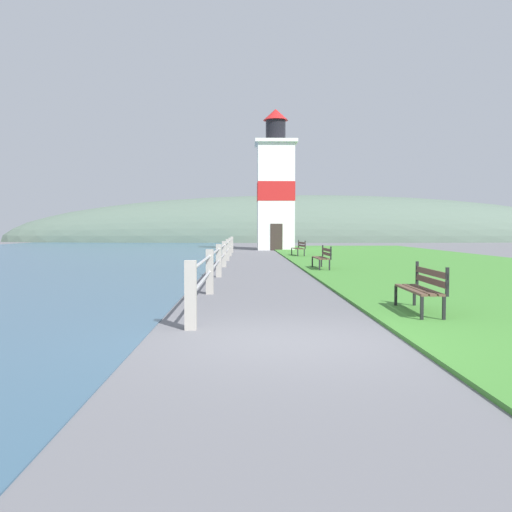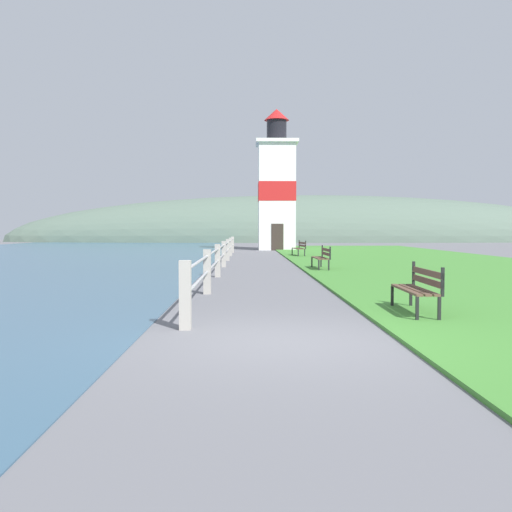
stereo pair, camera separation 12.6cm
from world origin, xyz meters
The scene contains 8 objects.
ground_plane centered at (0.00, 0.00, 0.00)m, with size 160.00×160.00×0.00m, color slate.
grass_verge centered at (7.60, 18.00, 0.03)m, with size 12.00×54.00×0.06m.
seawall_railing centered at (-1.50, 15.80, 0.63)m, with size 0.18×29.78×1.09m.
park_bench_near centered at (2.61, 2.42, 0.54)m, with size 0.51×1.86×0.94m.
park_bench_midway centered at (2.38, 14.06, 0.54)m, with size 0.51×1.99×0.94m.
park_bench_far centered at (2.53, 25.08, 0.54)m, with size 0.66×2.03×0.94m.
lighthouse centered at (1.75, 36.05, 4.68)m, with size 3.18×3.18×10.78m.
distant_hillside centered at (8.00, 66.00, 0.00)m, with size 80.00×16.00×12.00m.
Camera 2 is at (-0.53, -7.90, 1.57)m, focal length 40.00 mm.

